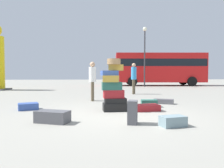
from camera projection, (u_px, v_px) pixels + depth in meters
The scene contains 13 objects.
ground_plane at pixel (119, 114), 6.00m from camera, with size 80.00×80.00×0.00m, color gray.
suitcase_tower at pixel (113, 89), 6.49m from camera, with size 0.79×0.56×1.58m.
suitcase_charcoal_left_side at pixel (133, 112), 4.79m from camera, with size 0.21×0.34×0.53m, color #4C4C51.
suitcase_slate_foreground_far at pixel (173, 121), 4.56m from camera, with size 0.53×0.31×0.22m, color gray.
suitcase_maroon_upright_blue at pixel (147, 108), 6.54m from camera, with size 0.76×0.44×0.19m, color maroon.
suitcase_charcoal_right_side at pixel (53, 117), 4.93m from camera, with size 0.76×0.39×0.27m, color #4C4C51.
suitcase_teal_foreground_near at pixel (149, 103), 7.29m from camera, with size 0.53×0.35×0.24m, color #26594C.
suitcase_navy_white_trunk at pixel (28, 106), 6.73m from camera, with size 0.59×0.43×0.21m, color #334F99.
suitcase_charcoal_behind_tower at pixel (164, 101), 8.09m from camera, with size 0.72×0.29×0.17m, color #4C4C51.
person_bearded_onlooker at pixel (134, 76), 12.03m from camera, with size 0.30×0.32×1.74m.
person_tourist_with_camera at pixel (93, 78), 8.96m from camera, with size 0.30×0.34×1.64m.
parked_bus at pixel (159, 67), 21.25m from camera, with size 8.79×3.24×3.15m.
lamp_post at pixel (145, 47), 19.14m from camera, with size 0.36×0.36×5.33m.
Camera 1 is at (-0.66, -5.92, 1.11)m, focal length 34.31 mm.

